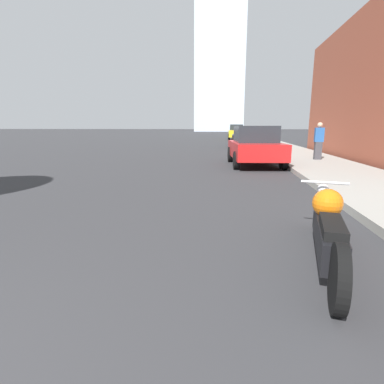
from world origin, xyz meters
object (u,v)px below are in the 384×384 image
(motorcycle, at_px, (328,228))
(parked_car_yellow, at_px, (236,132))
(parked_car_red, at_px, (255,146))
(parked_car_green, at_px, (236,131))
(pedestrian, at_px, (319,141))
(parked_car_black, at_px, (244,136))

(motorcycle, relative_size, parked_car_yellow, 0.59)
(motorcycle, height_order, parked_car_red, parked_car_red)
(motorcycle, distance_m, parked_car_green, 46.50)
(parked_car_yellow, relative_size, parked_car_green, 1.03)
(parked_car_red, distance_m, pedestrian, 2.99)
(parked_car_red, bearing_deg, motorcycle, -94.13)
(parked_car_red, distance_m, parked_car_black, 11.60)
(parked_car_green, height_order, pedestrian, parked_car_green)
(parked_car_black, height_order, parked_car_green, parked_car_green)
(pedestrian, bearing_deg, parked_car_green, 94.21)
(parked_car_red, relative_size, parked_car_black, 0.99)
(parked_car_green, bearing_deg, parked_car_red, -94.84)
(parked_car_red, xyz_separation_m, parked_car_black, (0.10, 11.60, 0.00))
(motorcycle, relative_size, parked_car_green, 0.60)
(motorcycle, xyz_separation_m, parked_car_yellow, (-0.36, 33.58, 0.51))
(motorcycle, relative_size, pedestrian, 1.68)
(parked_car_green, bearing_deg, pedestrian, -90.54)
(parked_car_yellow, bearing_deg, parked_car_black, -89.18)
(motorcycle, bearing_deg, parked_car_black, 102.26)
(motorcycle, xyz_separation_m, parked_car_black, (-0.03, 20.39, 0.40))
(parked_car_red, height_order, parked_car_black, parked_car_black)
(motorcycle, bearing_deg, parked_car_yellow, 102.79)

